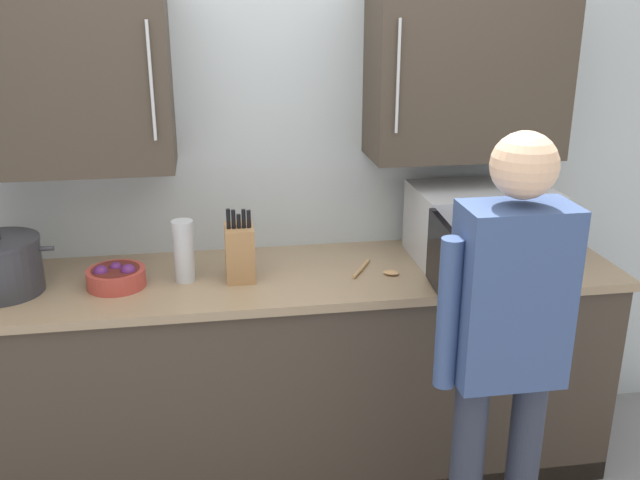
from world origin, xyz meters
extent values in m
cube|color=#B2BCC1|center=(0.00, 1.23, 1.30)|extent=(4.12, 0.10, 2.60)
cube|color=#3D3328|center=(-0.78, 1.02, 1.69)|extent=(0.78, 0.32, 0.70)
cylinder|color=#B7BABF|center=(-0.45, 0.84, 1.69)|extent=(0.01, 0.01, 0.42)
cube|color=#3D3328|center=(0.78, 1.02, 1.69)|extent=(0.78, 0.32, 0.70)
cylinder|color=#B7BABF|center=(0.45, 0.84, 1.69)|extent=(0.01, 0.01, 0.42)
cube|color=#3D3328|center=(0.00, 0.86, 0.45)|extent=(2.70, 0.61, 0.89)
cube|color=#937A5B|center=(0.00, 0.86, 0.91)|extent=(2.74, 0.65, 0.03)
cube|color=#B7BABF|center=(0.85, 0.91, 1.08)|extent=(0.56, 0.39, 0.30)
cube|color=beige|center=(0.77, 0.90, 1.08)|extent=(0.37, 0.33, 0.24)
cube|color=black|center=(1.05, 0.71, 1.08)|extent=(0.16, 0.01, 0.28)
cube|color=black|center=(0.55, 0.51, 1.08)|extent=(0.05, 0.41, 0.28)
cylinder|color=#B7BABF|center=(-0.38, 0.84, 1.03)|extent=(0.08, 0.08, 0.21)
cylinder|color=#B7BABF|center=(-0.38, 0.84, 1.15)|extent=(0.08, 0.08, 0.03)
cube|color=#A37547|center=(-0.16, 0.83, 1.03)|extent=(0.11, 0.15, 0.22)
cylinder|color=black|center=(-0.20, 0.81, 1.18)|extent=(0.02, 0.02, 0.08)
cylinder|color=black|center=(-0.18, 0.81, 1.18)|extent=(0.02, 0.02, 0.07)
cylinder|color=black|center=(-0.16, 0.81, 1.17)|extent=(0.02, 0.02, 0.06)
cylinder|color=black|center=(-0.14, 0.81, 1.18)|extent=(0.02, 0.02, 0.07)
cylinder|color=black|center=(-0.12, 0.81, 1.18)|extent=(0.02, 0.02, 0.07)
cylinder|color=#2D2D33|center=(-1.05, 0.83, 1.02)|extent=(0.30, 0.30, 0.19)
cylinder|color=#2D2D33|center=(-0.87, 0.83, 1.09)|extent=(0.05, 0.02, 0.02)
cylinder|color=tan|center=(0.32, 0.84, 0.93)|extent=(0.11, 0.17, 0.01)
ellipsoid|color=tan|center=(0.43, 0.77, 0.94)|extent=(0.08, 0.07, 0.02)
cylinder|color=#AD3D33|center=(-0.64, 0.83, 0.96)|extent=(0.22, 0.22, 0.07)
cylinder|color=#561E19|center=(-0.64, 0.83, 0.98)|extent=(0.18, 0.18, 0.04)
sphere|color=#511E5B|center=(-0.59, 0.80, 1.00)|extent=(0.06, 0.06, 0.06)
sphere|color=#511E5B|center=(-0.64, 0.85, 0.99)|extent=(0.05, 0.05, 0.05)
sphere|color=#511E5B|center=(-0.69, 0.80, 0.99)|extent=(0.06, 0.06, 0.06)
cylinder|color=#282D3D|center=(0.74, 0.12, 0.41)|extent=(0.11, 0.11, 0.82)
cube|color=#334775|center=(0.64, 0.12, 1.11)|extent=(0.34, 0.20, 0.58)
sphere|color=#DBAD89|center=(0.64, 0.12, 1.52)|extent=(0.20, 0.20, 0.20)
cylinder|color=#DBAD89|center=(0.82, 0.35, 1.24)|extent=(0.11, 0.49, 0.26)
cylinder|color=#334775|center=(0.44, 0.12, 1.06)|extent=(0.07, 0.07, 0.49)
camera|label=1|loc=(-0.26, -1.76, 2.00)|focal=39.80mm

